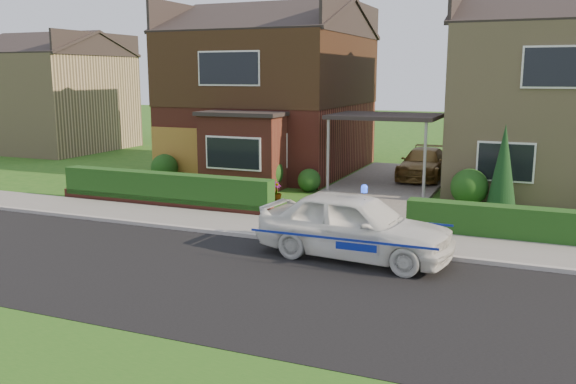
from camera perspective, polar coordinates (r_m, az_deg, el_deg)
The scene contains 23 objects.
ground at distance 12.61m, azimuth -3.18°, elevation -8.45°, with size 120.00×120.00×0.00m, color #235516.
road at distance 12.61m, azimuth -3.18°, elevation -8.45°, with size 60.00×6.00×0.02m, color black.
kerb at distance 15.27m, azimuth 1.79°, elevation -4.72°, with size 60.00×0.16×0.12m, color #9E9993.
sidewalk at distance 16.22m, azimuth 3.11°, elevation -3.83°, with size 60.00×2.00×0.10m, color slate.
driveway at distance 22.69m, azimuth 8.93°, elevation 0.36°, with size 3.80×12.00×0.12m, color #666059.
house_left at distance 26.94m, azimuth -1.53°, elevation 10.17°, with size 7.50×9.53×7.25m.
house_right at distance 24.71m, azimuth 24.24°, elevation 8.81°, with size 7.50×8.06×7.25m.
carport_link at distance 22.32m, azimuth 9.10°, elevation 6.90°, with size 3.80×3.00×2.77m.
garage_door at distance 24.85m, azimuth -10.45°, elevation 3.54°, with size 2.20×0.10×2.10m, color brown.
dwarf_wall at distance 19.82m, azimuth -11.70°, elevation -0.93°, with size 7.70×0.25×0.36m, color maroon.
hedge_left at distance 19.98m, azimuth -11.44°, elevation -1.35°, with size 7.50×0.55×0.90m, color #183A12.
hedge_right at distance 16.60m, azimuth 23.94°, elevation -4.61°, with size 7.50×0.55×0.80m, color #183A12.
shrub_left_far at distance 24.67m, azimuth -11.48°, elevation 2.25°, with size 1.08×1.08×1.08m, color #183A12.
shrub_left_mid at distance 22.29m, azimuth -2.12°, elevation 1.86°, with size 1.32×1.32×1.32m, color #183A12.
shrub_left_near at distance 22.00m, azimuth 2.00°, elevation 1.11°, with size 0.84×0.84×0.84m, color #183A12.
shrub_right_near at distance 20.52m, azimuth 16.61°, elevation 0.44°, with size 1.20×1.20×1.20m, color #183A12.
conifer_a at distance 20.14m, azimuth 19.48°, elevation 2.09°, with size 0.90×0.90×2.60m, color black.
neighbour_left at distance 36.74m, azimuth -20.99°, elevation 7.78°, with size 6.50×7.00×5.20m, color tan.
police_car at distance 14.06m, azimuth 6.26°, elevation -3.18°, with size 4.15×4.67×1.70m.
driveway_car at distance 24.77m, azimuth 12.58°, elevation 2.62°, with size 1.63×4.01×1.16m, color brown.
potted_plant_a at distance 22.50m, azimuth -16.98°, elevation 0.85°, with size 0.44×0.30×0.84m, color gray.
potted_plant_b at distance 21.54m, azimuth -10.95°, elevation 0.48°, with size 0.37×0.30×0.68m, color gray.
potted_plant_c at distance 20.15m, azimuth -1.14°, elevation -0.04°, with size 0.38×0.38×0.68m, color gray.
Camera 1 is at (5.19, -10.70, 4.19)m, focal length 38.00 mm.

